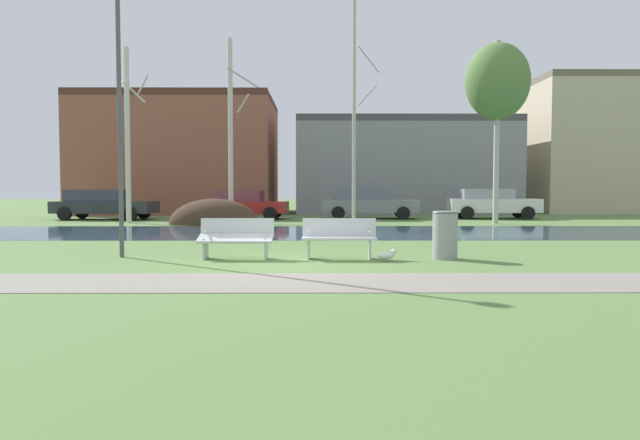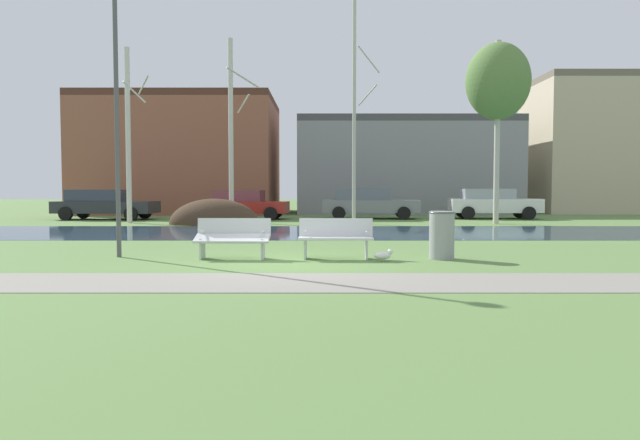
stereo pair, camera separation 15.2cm
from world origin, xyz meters
The scene contains 19 objects.
ground_plane centered at (0.00, 10.00, 0.00)m, with size 120.00×120.00×0.00m, color #5B7F42.
paved_path_strip centered at (0.00, -2.40, 0.01)m, with size 60.00×1.98×0.01m, color gray.
river_band centered at (0.00, 8.54, 0.00)m, with size 80.00×6.51×0.01m, color #2D475B.
soil_mound centered at (-3.69, 13.12, 0.00)m, with size 3.81×2.46×2.17m, color #423021.
bench_left centered at (-1.11, 0.83, 0.47)m, with size 1.62×0.61×0.87m.
bench_right centered at (1.11, 0.83, 0.47)m, with size 1.62×0.61×0.87m.
trash_bin centered at (3.39, 0.81, 0.53)m, with size 0.56×0.56×1.03m.
seagull centered at (2.09, 0.38, 0.13)m, with size 0.43×0.16×0.26m.
streetlamp centered at (-3.68, 1.17, 4.10)m, with size 0.32×0.32×6.30m.
birch_far_left centered at (-7.58, 14.14, 3.90)m, with size 1.09×1.81×7.63m.
birch_left centered at (-3.18, 14.72, 4.16)m, with size 1.38×2.11×8.16m.
birch_center_left centered at (2.24, 13.45, 4.79)m, with size 1.15×2.02×9.46m.
birch_center centered at (8.27, 13.35, 5.99)m, with size 2.69×2.69×7.72m.
parked_van_nearest_dark centered at (-9.73, 16.89, 0.77)m, with size 4.91×2.28×1.45m.
parked_sedan_second_red centered at (-2.96, 17.15, 0.75)m, with size 4.22×2.28×1.41m.
parked_hatch_third_grey centered at (3.20, 17.66, 0.80)m, with size 4.87×2.29×1.52m.
parked_wagon_fourth_white centered at (9.38, 17.64, 0.79)m, with size 4.49×2.16×1.49m.
building_brick_low centered at (-7.77, 25.35, 3.51)m, with size 11.40×8.94×7.02m.
building_grey_warehouse centered at (5.99, 26.21, 2.86)m, with size 13.04×9.05×5.72m.
Camera 2 is at (0.77, -11.92, 1.52)m, focal length 33.37 mm.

